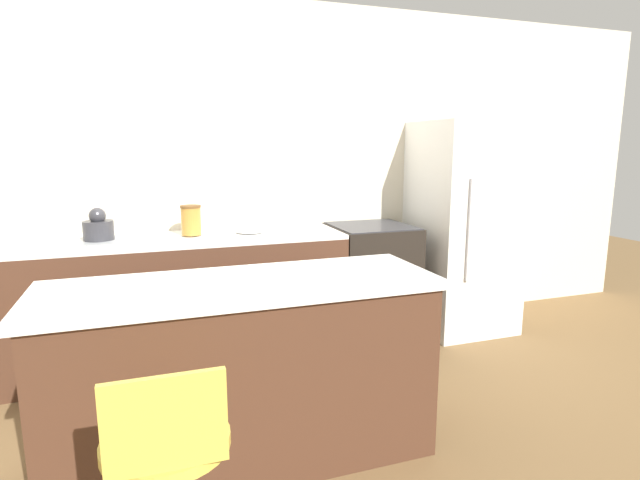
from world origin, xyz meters
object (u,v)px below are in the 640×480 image
oven_range (371,281)px  refrigerator (463,227)px  mixing_bowl (250,226)px  kettle (98,227)px

oven_range → refrigerator: 0.90m
oven_range → mixing_bowl: 1.08m
oven_range → kettle: size_ratio=4.22×
refrigerator → kettle: refrigerator is taller
refrigerator → mixing_bowl: 1.77m
oven_range → refrigerator: bearing=-3.8°
oven_range → kettle: 2.04m
oven_range → kettle: (-1.97, 0.03, 0.54)m
kettle → mixing_bowl: kettle is taller
refrigerator → kettle: bearing=178.2°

